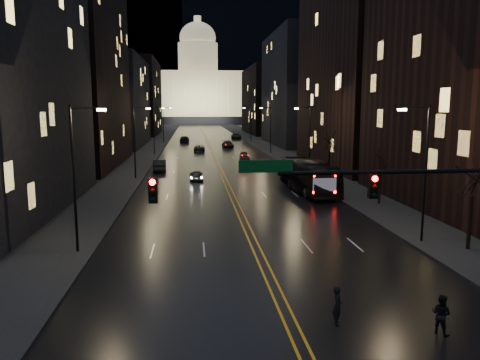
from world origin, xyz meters
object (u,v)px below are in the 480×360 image
object	(u,v)px
traffic_signal	(428,197)
oncoming_car_a	(196,175)
bus	(309,176)
pedestrian_b	(441,314)
pedestrian_a	(337,306)
receding_car_a	(245,162)
oncoming_car_b	(160,165)

from	to	relation	value
traffic_signal	oncoming_car_a	xyz separation A→B (m)	(-9.40, 37.88, -4.42)
bus	traffic_signal	bearing A→B (deg)	-98.51
pedestrian_b	pedestrian_a	bearing A→B (deg)	36.86
bus	pedestrian_a	size ratio (longest dim) A/B	7.47
receding_car_a	oncoming_car_a	bearing A→B (deg)	-118.53
pedestrian_a	pedestrian_b	distance (m)	3.99
pedestrian_a	oncoming_car_a	bearing A→B (deg)	17.84
receding_car_a	pedestrian_a	size ratio (longest dim) A/B	2.57
traffic_signal	pedestrian_a	size ratio (longest dim) A/B	10.57
pedestrian_a	bus	bearing A→B (deg)	-1.91
pedestrian_b	receding_car_a	bearing A→B (deg)	-34.35
pedestrian_a	pedestrian_b	size ratio (longest dim) A/B	1.02
oncoming_car_a	pedestrian_b	world-z (taller)	pedestrian_b
oncoming_car_b	pedestrian_b	distance (m)	51.23
bus	oncoming_car_a	distance (m)	14.69
receding_car_a	traffic_signal	bearing A→B (deg)	-86.66
oncoming_car_a	pedestrian_b	size ratio (longest dim) A/B	2.49
receding_car_a	pedestrian_b	xyz separation A→B (m)	(1.82, -52.86, 0.11)
pedestrian_b	bus	bearing A→B (deg)	-40.83
oncoming_car_a	bus	bearing A→B (deg)	141.15
oncoming_car_a	pedestrian_a	world-z (taller)	pedestrian_a
oncoming_car_b	pedestrian_a	xyz separation A→B (m)	(10.38, -48.07, -0.01)
traffic_signal	oncoming_car_b	bearing A→B (deg)	106.97
bus	oncoming_car_a	world-z (taller)	bus
oncoming_car_a	pedestrian_a	size ratio (longest dim) A/B	2.45
pedestrian_b	traffic_signal	bearing A→B (deg)	-42.29
oncoming_car_a	pedestrian_a	bearing A→B (deg)	96.53
traffic_signal	pedestrian_a	xyz separation A→B (m)	(-4.03, -0.84, -4.29)
bus	receding_car_a	distance (m)	22.33
bus	pedestrian_a	distance (m)	30.47
traffic_signal	oncoming_car_b	xyz separation A→B (m)	(-14.41, 47.23, -4.27)
traffic_signal	oncoming_car_a	distance (m)	39.28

